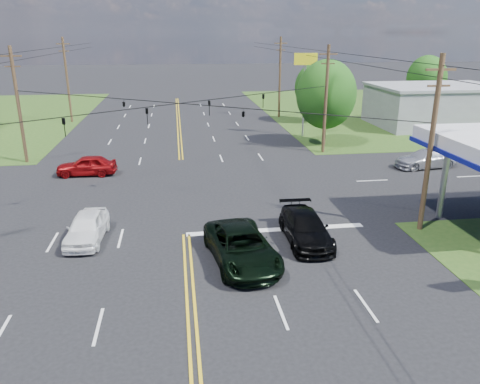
{
  "coord_description": "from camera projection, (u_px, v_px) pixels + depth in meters",
  "views": [
    {
      "loc": [
        -0.26,
        -19.54,
        10.46
      ],
      "look_at": [
        3.24,
        6.0,
        1.65
      ],
      "focal_mm": 35.0,
      "sensor_mm": 36.0,
      "label": 1
    }
  ],
  "objects": [
    {
      "name": "grass_ne",
      "position": [
        422.0,
        109.0,
        67.48
      ],
      "size": [
        46.0,
        48.0,
        0.03
      ],
      "primitive_type": "cube",
      "color": "#244716",
      "rests_on": "ground"
    },
    {
      "name": "pole_left_far",
      "position": [
        67.0,
        79.0,
        55.89
      ],
      "size": [
        1.6,
        0.28,
        10.0
      ],
      "color": "#45311D",
      "rests_on": "ground"
    },
    {
      "name": "suv_black",
      "position": [
        305.0,
        228.0,
        24.5
      ],
      "size": [
        2.22,
        5.28,
        1.52
      ],
      "primitive_type": "imported",
      "rotation": [
        0.0,
        0.0,
        -0.02
      ],
      "color": "black",
      "rests_on": "ground"
    },
    {
      "name": "span_wire_signals",
      "position": [
        180.0,
        103.0,
        31.04
      ],
      "size": [
        26.0,
        18.0,
        1.13
      ],
      "color": "black",
      "rests_on": "ground"
    },
    {
      "name": "tree_right_a",
      "position": [
        326.0,
        95.0,
        44.46
      ],
      "size": [
        5.7,
        5.7,
        8.18
      ],
      "color": "#45311D",
      "rests_on": "ground"
    },
    {
      "name": "power_lines",
      "position": [
        178.0,
        65.0,
        28.33
      ],
      "size": [
        26.04,
        100.0,
        0.64
      ],
      "color": "black",
      "rests_on": "ground"
    },
    {
      "name": "retail_ne",
      "position": [
        435.0,
        107.0,
        54.87
      ],
      "size": [
        14.0,
        10.0,
        4.4
      ],
      "primitive_type": "cube",
      "color": "gray",
      "rests_on": "ground"
    },
    {
      "name": "tree_far_r",
      "position": [
        427.0,
        78.0,
        64.01
      ],
      "size": [
        5.32,
        5.32,
        7.63
      ],
      "color": "#45311D",
      "rests_on": "ground"
    },
    {
      "name": "stop_bar",
      "position": [
        276.0,
        230.0,
        26.12
      ],
      "size": [
        10.0,
        0.5,
        0.02
      ],
      "primitive_type": "cube",
      "color": "silver",
      "rests_on": "ground"
    },
    {
      "name": "pole_ne",
      "position": [
        326.0,
        98.0,
        41.5
      ],
      "size": [
        1.6,
        0.28,
        9.5
      ],
      "color": "#45311D",
      "rests_on": "ground"
    },
    {
      "name": "pole_right_far",
      "position": [
        280.0,
        77.0,
        59.23
      ],
      "size": [
        1.6,
        0.28,
        10.0
      ],
      "color": "#45311D",
      "rests_on": "ground"
    },
    {
      "name": "sedan_far",
      "position": [
        426.0,
        159.0,
        37.99
      ],
      "size": [
        5.33,
        2.65,
        1.49
      ],
      "primitive_type": "imported",
      "rotation": [
        0.0,
        0.0,
        -1.46
      ],
      "color": "silver",
      "rests_on": "ground"
    },
    {
      "name": "tree_right_b",
      "position": [
        315.0,
        87.0,
        56.24
      ],
      "size": [
        4.94,
        4.94,
        7.09
      ],
      "color": "#45311D",
      "rests_on": "ground"
    },
    {
      "name": "pole_se",
      "position": [
        431.0,
        143.0,
        24.62
      ],
      "size": [
        1.6,
        0.28,
        9.5
      ],
      "color": "#45311D",
      "rests_on": "ground"
    },
    {
      "name": "pickup_dkgreen",
      "position": [
        242.0,
        247.0,
        22.19
      ],
      "size": [
        3.5,
        6.25,
        1.65
      ],
      "primitive_type": "imported",
      "rotation": [
        0.0,
        0.0,
        0.13
      ],
      "color": "black",
      "rests_on": "ground"
    },
    {
      "name": "pickup_white",
      "position": [
        87.0,
        227.0,
        24.57
      ],
      "size": [
        2.05,
        4.51,
        1.5
      ],
      "primitive_type": "imported",
      "rotation": [
        0.0,
        0.0,
        -0.06
      ],
      "color": "white",
      "rests_on": "ground"
    },
    {
      "name": "polesign_ne",
      "position": [
        305.0,
        71.0,
        47.66
      ],
      "size": [
        2.35,
        0.64,
        8.52
      ],
      "color": "#A5A5AA",
      "rests_on": "ground"
    },
    {
      "name": "ground",
      "position": [
        183.0,
        189.0,
        32.98
      ],
      "size": [
        280.0,
        280.0,
        0.0
      ],
      "primitive_type": "plane",
      "color": "black",
      "rests_on": "ground"
    },
    {
      "name": "pole_nw",
      "position": [
        18.0,
        104.0,
        38.16
      ],
      "size": [
        1.6,
        0.28,
        9.5
      ],
      "color": "#45311D",
      "rests_on": "ground"
    },
    {
      "name": "sedan_red",
      "position": [
        87.0,
        165.0,
        35.96
      ],
      "size": [
        4.54,
        1.91,
        1.53
      ],
      "primitive_type": "imported",
      "rotation": [
        0.0,
        0.0,
        -1.59
      ],
      "color": "maroon",
      "rests_on": "ground"
    }
  ]
}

